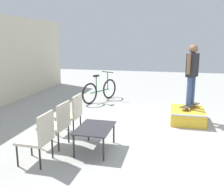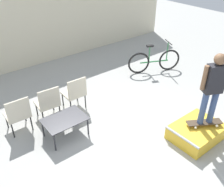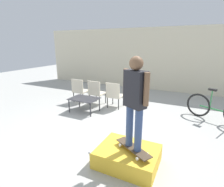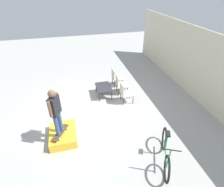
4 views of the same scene
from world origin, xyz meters
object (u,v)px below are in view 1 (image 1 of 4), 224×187
skate_ramp_box (187,115)px  person_skater (192,70)px  coffee_table (95,130)px  patio_chair_left (39,136)px  bicycle (100,90)px  patio_chair_right (72,112)px  patio_chair_center (58,122)px  skateboard_on_ramp (190,105)px

skate_ramp_box → person_skater: person_skater is taller
coffee_table → patio_chair_left: (-0.75, 0.80, 0.09)m
coffee_table → bicycle: bearing=14.6°
coffee_table → patio_chair_right: patio_chair_right is taller
patio_chair_left → patio_chair_center: size_ratio=1.00×
skate_ramp_box → bicycle: bicycle is taller
skateboard_on_ramp → skate_ramp_box: bearing=-173.0°
skate_ramp_box → patio_chair_center: size_ratio=1.25×
skate_ramp_box → coffee_table: (-2.28, 1.90, 0.26)m
skate_ramp_box → patio_chair_right: bearing=119.6°
person_skater → patio_chair_center: person_skater is taller
patio_chair_right → bicycle: bearing=-175.1°
person_skater → patio_chair_right: bearing=148.0°
skateboard_on_ramp → bicycle: (1.55, 2.99, -0.03)m
patio_chair_left → patio_chair_right: (1.50, -0.00, 0.00)m
coffee_table → person_skater: bearing=-39.1°
coffee_table → skate_ramp_box: bearing=-39.8°
patio_chair_right → skate_ramp_box: bearing=120.3°
patio_chair_left → bicycle: 4.72m
skateboard_on_ramp → patio_chair_center: (-2.42, 2.76, 0.10)m
person_skater → coffee_table: bearing=167.8°
person_skater → patio_chair_left: 4.29m
skate_ramp_box → coffee_table: coffee_table is taller
person_skater → coffee_table: (-2.41, 1.96, -0.95)m
skateboard_on_ramp → person_skater: size_ratio=0.48×
coffee_table → patio_chair_center: (-0.01, 0.80, 0.09)m
skate_ramp_box → skateboard_on_ramp: skateboard_on_ramp is taller
skateboard_on_ramp → patio_chair_left: 4.20m
skate_ramp_box → coffee_table: bearing=140.2°
skate_ramp_box → skateboard_on_ramp: size_ratio=1.49×
skateboard_on_ramp → patio_chair_right: 3.22m
patio_chair_left → skateboard_on_ramp: bearing=140.0°
skate_ramp_box → person_skater: (0.13, -0.06, 1.21)m
bicycle → skateboard_on_ramp: bearing=-92.7°
bicycle → coffee_table: bearing=-140.7°
person_skater → skateboard_on_ramp: bearing=-18.1°
skate_ramp_box → bicycle: size_ratio=0.69×
person_skater → patio_chair_center: bearing=158.2°
skate_ramp_box → patio_chair_right: (-1.53, 2.70, 0.35)m
patio_chair_left → patio_chair_right: bearing=-178.9°
skateboard_on_ramp → person_skater: person_skater is taller
patio_chair_left → patio_chair_right: same height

